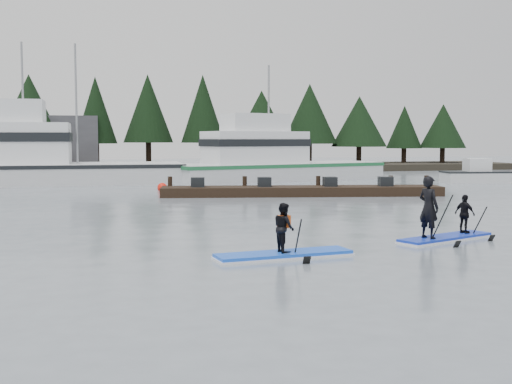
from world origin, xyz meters
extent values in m
plane|color=slate|center=(0.00, 0.00, 0.00)|extent=(160.00, 160.00, 0.00)
cube|color=#2D281E|center=(0.00, 42.00, 0.30)|extent=(70.00, 8.00, 0.60)
cube|color=silver|center=(-8.97, 28.44, 0.12)|extent=(18.78, 5.66, 2.49)
cube|color=white|center=(-11.20, 28.50, 2.71)|extent=(8.49, 3.95, 2.69)
cylinder|color=gray|center=(-9.90, 28.47, 5.33)|extent=(0.14, 0.14, 7.93)
cube|color=silver|center=(7.56, 28.61, 0.11)|extent=(16.58, 8.43, 2.28)
cube|color=white|center=(5.71, 28.13, 2.39)|extent=(7.77, 4.98, 2.28)
cylinder|color=gray|center=(6.79, 28.41, 4.76)|extent=(0.14, 0.14, 7.01)
cube|color=silver|center=(21.04, 22.43, 0.39)|extent=(6.82, 2.89, 0.77)
cube|color=black|center=(5.10, 15.89, 0.25)|extent=(14.93, 4.73, 0.49)
sphere|color=red|center=(12.78, 27.95, 0.00)|extent=(0.57, 0.57, 0.57)
sphere|color=red|center=(-1.69, 21.28, 0.00)|extent=(0.57, 0.57, 0.57)
sphere|color=red|center=(4.75, 18.19, 0.00)|extent=(0.52, 0.52, 0.52)
cube|color=blue|center=(-1.04, -0.80, 0.07)|extent=(3.62, 1.24, 0.13)
imported|color=black|center=(-1.04, -0.80, 0.76)|extent=(0.54, 0.66, 1.26)
cube|color=#DD4E12|center=(-1.04, -0.80, 0.92)|extent=(0.32, 0.23, 0.32)
cylinder|color=black|center=(-0.77, -0.99, 0.30)|extent=(0.06, 0.88, 1.49)
cube|color=#132FB7|center=(4.47, 0.68, 0.06)|extent=(3.47, 1.97, 0.12)
imported|color=black|center=(3.72, 0.39, 1.03)|extent=(0.64, 0.78, 1.82)
cylinder|color=black|center=(4.04, 0.28, 0.60)|extent=(0.26, 0.98, 1.69)
imported|color=black|center=(5.31, 1.00, 0.72)|extent=(0.52, 0.76, 1.19)
cylinder|color=black|center=(5.62, 0.88, 0.25)|extent=(0.23, 0.86, 1.47)
camera|label=1|loc=(-5.80, -16.25, 3.01)|focal=45.00mm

